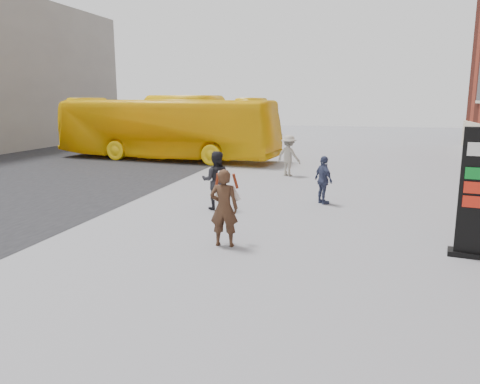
% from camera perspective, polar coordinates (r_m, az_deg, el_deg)
% --- Properties ---
extents(ground, '(100.00, 100.00, 0.00)m').
position_cam_1_polar(ground, '(10.13, 0.38, -8.15)').
color(ground, '#9E9EA3').
extents(info_pylon, '(0.96, 0.58, 2.80)m').
position_cam_1_polar(info_pylon, '(11.12, 26.81, -0.16)').
color(info_pylon, black).
rests_on(info_pylon, ground).
extents(woman, '(0.71, 0.65, 1.81)m').
position_cam_1_polar(woman, '(10.77, -1.95, -1.82)').
color(woman, '#422B1D').
rests_on(woman, ground).
extents(bus, '(12.95, 4.32, 3.54)m').
position_cam_1_polar(bus, '(26.58, -8.99, 7.75)').
color(bus, yellow).
rests_on(bus, road).
extents(pedestrian_a, '(1.01, 0.86, 1.81)m').
position_cam_1_polar(pedestrian_a, '(14.38, -2.96, 1.42)').
color(pedestrian_a, black).
rests_on(pedestrian_a, ground).
extents(pedestrian_b, '(1.34, 1.10, 1.80)m').
position_cam_1_polar(pedestrian_b, '(20.76, 5.96, 4.43)').
color(pedestrian_b, gray).
rests_on(pedestrian_b, ground).
extents(pedestrian_c, '(0.86, 0.96, 1.57)m').
position_cam_1_polar(pedestrian_c, '(15.37, 10.15, 1.45)').
color(pedestrian_c, '#383F5F').
rests_on(pedestrian_c, ground).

